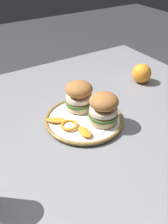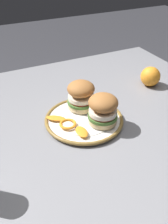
{
  "view_description": "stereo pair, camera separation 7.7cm",
  "coord_description": "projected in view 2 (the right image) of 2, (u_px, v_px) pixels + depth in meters",
  "views": [
    {
      "loc": [
        -0.32,
        -0.6,
        1.25
      ],
      "look_at": [
        0.04,
        -0.02,
        0.78
      ],
      "focal_mm": 40.49,
      "sensor_mm": 36.0,
      "label": 1
    },
    {
      "loc": [
        -0.26,
        -0.64,
        1.25
      ],
      "look_at": [
        0.04,
        -0.02,
        0.78
      ],
      "focal_mm": 40.49,
      "sensor_mm": 36.0,
      "label": 2
    }
  ],
  "objects": [
    {
      "name": "sandwich_half_right",
      "position": [
        103.0,
        109.0,
        0.8
      ],
      "size": [
        0.1,
        0.1,
        0.1
      ],
      "color": "beige",
      "rests_on": "dinner_plate"
    },
    {
      "name": "orange_peel_curled",
      "position": [
        68.0,
        124.0,
        0.81
      ],
      "size": [
        0.08,
        0.08,
        0.01
      ],
      "color": "orange",
      "rests_on": "dinner_plate"
    },
    {
      "name": "dining_table",
      "position": [
        71.0,
        143.0,
        0.91
      ],
      "size": [
        1.27,
        0.97,
        0.74
      ],
      "color": "gray",
      "rests_on": "ground"
    },
    {
      "name": "dinner_plate",
      "position": [
        84.0,
        119.0,
        0.85
      ],
      "size": [
        0.26,
        0.26,
        0.02
      ],
      "color": "white",
      "rests_on": "dining_table"
    },
    {
      "name": "orange_peel_strip_short",
      "position": [
        56.0,
        118.0,
        0.83
      ],
      "size": [
        0.07,
        0.06,
        0.01
      ],
      "color": "orange",
      "rests_on": "dinner_plate"
    },
    {
      "name": "orange_peel_strip_long",
      "position": [
        83.0,
        131.0,
        0.78
      ],
      "size": [
        0.04,
        0.06,
        0.01
      ],
      "color": "orange",
      "rests_on": "dinner_plate"
    },
    {
      "name": "sandwich_half_left",
      "position": [
        81.0,
        95.0,
        0.87
      ],
      "size": [
        0.11,
        0.11,
        0.1
      ],
      "color": "beige",
      "rests_on": "dinner_plate"
    },
    {
      "name": "whole_orange",
      "position": [
        150.0,
        76.0,
        1.04
      ],
      "size": [
        0.08,
        0.08,
        0.08
      ],
      "primitive_type": "sphere",
      "color": "orange",
      "rests_on": "dining_table"
    }
  ]
}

